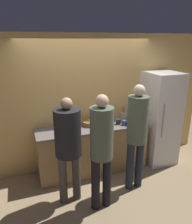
# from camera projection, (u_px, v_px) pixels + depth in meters

# --- Properties ---
(ground_plane) EXTENTS (14.00, 14.00, 0.00)m
(ground_plane) POSITION_uv_depth(u_px,v_px,m) (98.00, 179.00, 4.08)
(ground_plane) COLOR #9E8460
(wall_back) EXTENTS (5.20, 0.06, 2.60)m
(wall_back) POSITION_uv_depth(u_px,v_px,m) (87.00, 103.00, 4.24)
(wall_back) COLOR #E0B266
(wall_back) RESTS_ON ground_plane
(counter) EXTENTS (2.10, 0.62, 0.93)m
(counter) POSITION_uv_depth(u_px,v_px,m) (92.00, 149.00, 4.24)
(counter) COLOR tan
(counter) RESTS_ON ground_plane
(refrigerator) EXTENTS (0.62, 0.73, 1.89)m
(refrigerator) POSITION_uv_depth(u_px,v_px,m) (159.00, 118.00, 4.48)
(refrigerator) COLOR white
(refrigerator) RESTS_ON ground_plane
(person_left) EXTENTS (0.40, 0.40, 1.71)m
(person_left) POSITION_uv_depth(u_px,v_px,m) (68.00, 141.00, 3.24)
(person_left) COLOR #4C4742
(person_left) RESTS_ON ground_plane
(person_center) EXTENTS (0.33, 0.33, 1.80)m
(person_center) POSITION_uv_depth(u_px,v_px,m) (102.00, 145.00, 3.10)
(person_center) COLOR black
(person_center) RESTS_ON ground_plane
(person_right) EXTENTS (0.33, 0.33, 1.84)m
(person_right) POSITION_uv_depth(u_px,v_px,m) (137.00, 130.00, 3.54)
(person_right) COLOR #232838
(person_right) RESTS_ON ground_plane
(fruit_bowl) EXTENTS (0.29, 0.29, 0.12)m
(fruit_bowl) POSITION_uv_depth(u_px,v_px,m) (90.00, 123.00, 4.15)
(fruit_bowl) COLOR brown
(fruit_bowl) RESTS_ON counter
(utensil_crock) EXTENTS (0.12, 0.12, 0.31)m
(utensil_crock) POSITION_uv_depth(u_px,v_px,m) (124.00, 116.00, 4.41)
(utensil_crock) COLOR #ADA393
(utensil_crock) RESTS_ON counter
(bottle_amber) EXTENTS (0.06, 0.06, 0.14)m
(bottle_amber) POSITION_uv_depth(u_px,v_px,m) (79.00, 124.00, 4.04)
(bottle_amber) COLOR brown
(bottle_amber) RESTS_ON counter
(bottle_dark) EXTENTS (0.07, 0.07, 0.19)m
(bottle_dark) POSITION_uv_depth(u_px,v_px,m) (102.00, 118.00, 4.29)
(bottle_dark) COLOR #333338
(bottle_dark) RESTS_ON counter
(cup_blue) EXTENTS (0.09, 0.09, 0.09)m
(cup_blue) POSITION_uv_depth(u_px,v_px,m) (125.00, 123.00, 4.15)
(cup_blue) COLOR #335184
(cup_blue) RESTS_ON counter
(cup_black) EXTENTS (0.09, 0.09, 0.10)m
(cup_black) POSITION_uv_depth(u_px,v_px,m) (118.00, 122.00, 4.19)
(cup_black) COLOR #28282D
(cup_black) RESTS_ON counter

